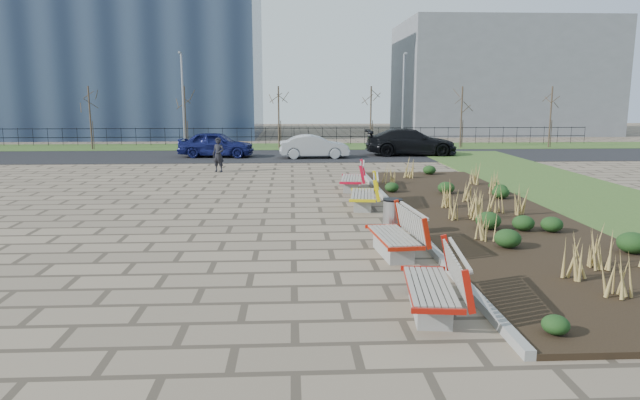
{
  "coord_description": "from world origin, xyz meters",
  "views": [
    {
      "loc": [
        0.81,
        -10.83,
        3.45
      ],
      "look_at": [
        1.5,
        3.0,
        0.9
      ],
      "focal_mm": 32.0,
      "sensor_mm": 36.0,
      "label": 1
    }
  ],
  "objects_px": {
    "pedestrian": "(218,155)",
    "car_silver": "(314,147)",
    "litter_bin": "(392,219)",
    "lamp_west": "(183,102)",
    "bench_b": "(393,233)",
    "bench_a": "(430,283)",
    "bench_d": "(351,177)",
    "car_blue": "(216,144)",
    "car_black": "(411,142)",
    "bench_c": "(363,192)",
    "lamp_east": "(403,102)"
  },
  "relations": [
    {
      "from": "pedestrian",
      "to": "car_blue",
      "type": "height_order",
      "value": "pedestrian"
    },
    {
      "from": "car_blue",
      "to": "pedestrian",
      "type": "bearing_deg",
      "value": -165.98
    },
    {
      "from": "pedestrian",
      "to": "car_silver",
      "type": "distance_m",
      "value": 7.2
    },
    {
      "from": "litter_bin",
      "to": "car_blue",
      "type": "bearing_deg",
      "value": 109.43
    },
    {
      "from": "bench_a",
      "to": "bench_c",
      "type": "bearing_deg",
      "value": 96.74
    },
    {
      "from": "bench_d",
      "to": "car_black",
      "type": "relative_size",
      "value": 0.4
    },
    {
      "from": "bench_a",
      "to": "lamp_east",
      "type": "relative_size",
      "value": 0.35
    },
    {
      "from": "bench_d",
      "to": "bench_a",
      "type": "bearing_deg",
      "value": -82.36
    },
    {
      "from": "car_blue",
      "to": "lamp_west",
      "type": "bearing_deg",
      "value": 35.95
    },
    {
      "from": "litter_bin",
      "to": "car_blue",
      "type": "distance_m",
      "value": 20.08
    },
    {
      "from": "car_silver",
      "to": "lamp_west",
      "type": "relative_size",
      "value": 0.64
    },
    {
      "from": "bench_c",
      "to": "pedestrian",
      "type": "xyz_separation_m",
      "value": [
        -5.52,
        8.8,
        0.28
      ]
    },
    {
      "from": "pedestrian",
      "to": "lamp_east",
      "type": "xyz_separation_m",
      "value": [
        10.52,
        10.76,
        2.26
      ]
    },
    {
      "from": "bench_b",
      "to": "bench_d",
      "type": "distance_m",
      "value": 8.73
    },
    {
      "from": "car_blue",
      "to": "car_silver",
      "type": "relative_size",
      "value": 1.09
    },
    {
      "from": "pedestrian",
      "to": "car_silver",
      "type": "height_order",
      "value": "pedestrian"
    },
    {
      "from": "bench_c",
      "to": "bench_a",
      "type": "bearing_deg",
      "value": -82.26
    },
    {
      "from": "bench_a",
      "to": "pedestrian",
      "type": "distance_m",
      "value": 18.31
    },
    {
      "from": "pedestrian",
      "to": "car_black",
      "type": "xyz_separation_m",
      "value": [
        10.25,
        6.73,
        -0.0
      ]
    },
    {
      "from": "car_black",
      "to": "bench_a",
      "type": "bearing_deg",
      "value": 171.2
    },
    {
      "from": "bench_c",
      "to": "car_black",
      "type": "relative_size",
      "value": 0.4
    },
    {
      "from": "lamp_west",
      "to": "lamp_east",
      "type": "bearing_deg",
      "value": 0.0
    },
    {
      "from": "bench_d",
      "to": "litter_bin",
      "type": "relative_size",
      "value": 2.19
    },
    {
      "from": "car_silver",
      "to": "lamp_west",
      "type": "height_order",
      "value": "lamp_west"
    },
    {
      "from": "car_silver",
      "to": "car_black",
      "type": "relative_size",
      "value": 0.73
    },
    {
      "from": "bench_b",
      "to": "pedestrian",
      "type": "bearing_deg",
      "value": 106.07
    },
    {
      "from": "bench_b",
      "to": "bench_c",
      "type": "xyz_separation_m",
      "value": [
        0.0,
        5.32,
        0.0
      ]
    },
    {
      "from": "litter_bin",
      "to": "lamp_east",
      "type": "height_order",
      "value": "lamp_east"
    },
    {
      "from": "bench_d",
      "to": "car_blue",
      "type": "xyz_separation_m",
      "value": [
        -6.43,
        11.71,
        0.24
      ]
    },
    {
      "from": "lamp_west",
      "to": "pedestrian",
      "type": "bearing_deg",
      "value": -72.1
    },
    {
      "from": "car_silver",
      "to": "car_blue",
      "type": "bearing_deg",
      "value": 80.0
    },
    {
      "from": "bench_d",
      "to": "car_silver",
      "type": "distance_m",
      "value": 10.96
    },
    {
      "from": "bench_c",
      "to": "car_black",
      "type": "distance_m",
      "value": 16.23
    },
    {
      "from": "litter_bin",
      "to": "bench_d",
      "type": "bearing_deg",
      "value": 91.97
    },
    {
      "from": "bench_d",
      "to": "car_blue",
      "type": "bearing_deg",
      "value": 126.42
    },
    {
      "from": "bench_b",
      "to": "pedestrian",
      "type": "xyz_separation_m",
      "value": [
        -5.52,
        14.11,
        0.28
      ]
    },
    {
      "from": "pedestrian",
      "to": "car_silver",
      "type": "xyz_separation_m",
      "value": [
        4.6,
        5.54,
        -0.13
      ]
    },
    {
      "from": "bench_b",
      "to": "litter_bin",
      "type": "distance_m",
      "value": 1.52
    },
    {
      "from": "litter_bin",
      "to": "pedestrian",
      "type": "xyz_separation_m",
      "value": [
        -5.77,
        12.61,
        0.3
      ]
    },
    {
      "from": "bench_d",
      "to": "pedestrian",
      "type": "distance_m",
      "value": 7.72
    },
    {
      "from": "bench_b",
      "to": "bench_a",
      "type": "bearing_deg",
      "value": -95.31
    },
    {
      "from": "bench_d",
      "to": "car_blue",
      "type": "relative_size",
      "value": 0.5
    },
    {
      "from": "litter_bin",
      "to": "lamp_west",
      "type": "relative_size",
      "value": 0.16
    },
    {
      "from": "bench_d",
      "to": "lamp_east",
      "type": "height_order",
      "value": "lamp_east"
    },
    {
      "from": "pedestrian",
      "to": "car_silver",
      "type": "bearing_deg",
      "value": 73.7
    },
    {
      "from": "car_blue",
      "to": "litter_bin",
      "type": "bearing_deg",
      "value": -154.71
    },
    {
      "from": "bench_c",
      "to": "car_silver",
      "type": "bearing_deg",
      "value": 101.44
    },
    {
      "from": "car_silver",
      "to": "car_black",
      "type": "distance_m",
      "value": 5.78
    },
    {
      "from": "bench_d",
      "to": "lamp_west",
      "type": "xyz_separation_m",
      "value": [
        -9.0,
        16.14,
        2.54
      ]
    },
    {
      "from": "pedestrian",
      "to": "lamp_west",
      "type": "relative_size",
      "value": 0.26
    }
  ]
}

